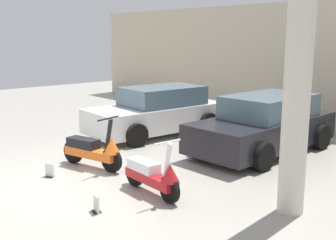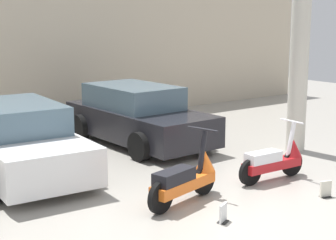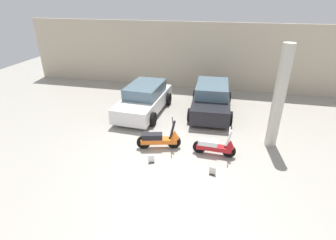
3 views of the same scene
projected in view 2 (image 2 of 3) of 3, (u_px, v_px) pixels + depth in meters
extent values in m
plane|color=#9E998E|center=(235.00, 212.00, 7.37)|extent=(28.00, 28.00, 0.00)
cube|color=beige|center=(29.00, 56.00, 12.98)|extent=(19.60, 0.12, 3.58)
cylinder|color=black|center=(204.00, 179.00, 8.06)|extent=(0.48, 0.20, 0.48)
cylinder|color=black|center=(161.00, 197.00, 7.26)|extent=(0.48, 0.20, 0.48)
cube|color=orange|center=(184.00, 184.00, 7.65)|extent=(1.28, 0.59, 0.17)
cube|color=black|center=(174.00, 176.00, 7.45)|extent=(0.75, 0.44, 0.19)
cylinder|color=black|center=(202.00, 151.00, 7.93)|extent=(0.23, 0.13, 0.68)
cylinder|color=black|center=(203.00, 129.00, 7.86)|extent=(0.17, 0.54, 0.03)
cone|color=orange|center=(205.00, 161.00, 8.02)|extent=(0.39, 0.39, 0.31)
cylinder|color=black|center=(292.00, 163.00, 9.04)|extent=(0.45, 0.10, 0.44)
cylinder|color=black|center=(250.00, 172.00, 8.50)|extent=(0.45, 0.10, 0.44)
cube|color=#B2191E|center=(272.00, 165.00, 8.76)|extent=(1.17, 0.32, 0.15)
cube|color=white|center=(263.00, 157.00, 8.61)|extent=(0.66, 0.29, 0.17)
cylinder|color=white|center=(291.00, 139.00, 8.92)|extent=(0.21, 0.09, 0.63)
cylinder|color=white|center=(292.00, 121.00, 8.86)|extent=(0.05, 0.52, 0.03)
cone|color=#B2191E|center=(293.00, 148.00, 8.99)|extent=(0.31, 0.31, 0.29)
cube|color=white|center=(21.00, 149.00, 9.03)|extent=(1.77, 3.81, 0.62)
cube|color=slate|center=(15.00, 116.00, 9.11)|extent=(1.49, 2.16, 0.49)
cylinder|color=black|center=(91.00, 168.00, 8.55)|extent=(0.23, 0.58, 0.57)
cylinder|color=black|center=(43.00, 141.00, 10.45)|extent=(0.23, 0.58, 0.57)
cube|color=black|center=(139.00, 123.00, 11.31)|extent=(1.71, 3.83, 0.63)
cube|color=slate|center=(133.00, 96.00, 11.38)|extent=(1.46, 2.17, 0.50)
cylinder|color=black|center=(202.00, 135.00, 10.94)|extent=(0.22, 0.58, 0.58)
cylinder|color=black|center=(140.00, 147.00, 9.95)|extent=(0.22, 0.58, 0.58)
cylinder|color=black|center=(139.00, 119.00, 12.74)|extent=(0.22, 0.58, 0.58)
cylinder|color=black|center=(80.00, 127.00, 11.75)|extent=(0.22, 0.58, 0.58)
cube|color=black|center=(223.00, 222.00, 6.99)|extent=(0.20, 0.18, 0.01)
cube|color=white|center=(223.00, 213.00, 6.96)|extent=(0.19, 0.11, 0.26)
cube|color=black|center=(325.00, 197.00, 7.97)|extent=(0.18, 0.16, 0.01)
cube|color=silver|center=(326.00, 189.00, 7.95)|extent=(0.20, 0.08, 0.26)
cylinder|color=beige|center=(299.00, 65.00, 10.48)|extent=(0.39, 0.39, 3.58)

